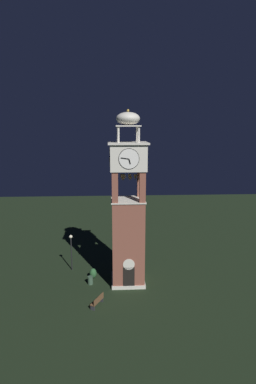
{
  "coord_description": "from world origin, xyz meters",
  "views": [
    {
      "loc": [
        -1.48,
        -28.99,
        15.32
      ],
      "look_at": [
        0.0,
        0.0,
        9.22
      ],
      "focal_mm": 29.32,
      "sensor_mm": 36.0,
      "label": 1
    }
  ],
  "objects": [
    {
      "name": "ground",
      "position": [
        0.0,
        0.0,
        0.0
      ],
      "size": [
        80.0,
        80.0,
        0.0
      ],
      "primitive_type": "plane",
      "color": "black"
    },
    {
      "name": "clock_tower",
      "position": [
        -0.0,
        -0.0,
        6.94
      ],
      "size": [
        3.66,
        3.66,
        16.83
      ],
      "color": "brown",
      "rests_on": "ground"
    },
    {
      "name": "park_bench",
      "position": [
        -2.87,
        -4.27,
        0.48
      ],
      "size": [
        1.14,
        1.62,
        0.95
      ],
      "color": "brown",
      "rests_on": "ground"
    },
    {
      "name": "lamp_post",
      "position": [
        -5.96,
        2.91,
        2.76
      ],
      "size": [
        0.36,
        0.36,
        3.99
      ],
      "color": "black",
      "rests_on": "ground"
    },
    {
      "name": "trash_bin",
      "position": [
        -3.75,
        -0.33,
        0.4
      ],
      "size": [
        0.52,
        0.52,
        0.8
      ],
      "primitive_type": "cylinder",
      "color": "#38513D",
      "rests_on": "ground"
    },
    {
      "name": "shrub_near_entry",
      "position": [
        -3.55,
        0.92,
        0.52
      ],
      "size": [
        0.72,
        0.72,
        1.04
      ],
      "primitive_type": "ellipsoid",
      "color": "#28562D",
      "rests_on": "ground"
    }
  ]
}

